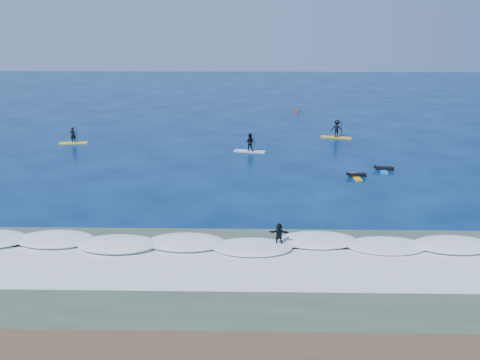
{
  "coord_description": "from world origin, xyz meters",
  "views": [
    {
      "loc": [
        0.87,
        -39.29,
        13.69
      ],
      "look_at": [
        0.05,
        0.88,
        0.6
      ],
      "focal_mm": 40.0,
      "sensor_mm": 36.0,
      "label": 1
    }
  ],
  "objects_px": {
    "wave_surfer": "(279,235)",
    "prone_paddler_far": "(384,169)",
    "marker_buoy": "(297,111)",
    "sup_paddler_left": "(73,138)",
    "prone_paddler_near": "(356,175)",
    "sup_paddler_right": "(337,130)",
    "sup_paddler_center": "(250,144)"
  },
  "relations": [
    {
      "from": "prone_paddler_far",
      "to": "marker_buoy",
      "type": "xyz_separation_m",
      "value": [
        -5.38,
        26.18,
        0.15
      ]
    },
    {
      "from": "sup_paddler_left",
      "to": "prone_paddler_near",
      "type": "height_order",
      "value": "sup_paddler_left"
    },
    {
      "from": "sup_paddler_left",
      "to": "marker_buoy",
      "type": "xyz_separation_m",
      "value": [
        24.82,
        17.06,
        -0.32
      ]
    },
    {
      "from": "prone_paddler_near",
      "to": "wave_surfer",
      "type": "xyz_separation_m",
      "value": [
        -7.17,
        -13.91,
        0.64
      ]
    },
    {
      "from": "sup_paddler_right",
      "to": "prone_paddler_far",
      "type": "height_order",
      "value": "sup_paddler_right"
    },
    {
      "from": "sup_paddler_right",
      "to": "sup_paddler_center",
      "type": "bearing_deg",
      "value": -130.68
    },
    {
      "from": "prone_paddler_far",
      "to": "wave_surfer",
      "type": "height_order",
      "value": "wave_surfer"
    },
    {
      "from": "prone_paddler_near",
      "to": "wave_surfer",
      "type": "bearing_deg",
      "value": 149.65
    },
    {
      "from": "prone_paddler_near",
      "to": "wave_surfer",
      "type": "height_order",
      "value": "wave_surfer"
    },
    {
      "from": "wave_surfer",
      "to": "marker_buoy",
      "type": "relative_size",
      "value": 2.75
    },
    {
      "from": "wave_surfer",
      "to": "marker_buoy",
      "type": "height_order",
      "value": "wave_surfer"
    },
    {
      "from": "sup_paddler_left",
      "to": "prone_paddler_far",
      "type": "height_order",
      "value": "sup_paddler_left"
    },
    {
      "from": "sup_paddler_right",
      "to": "wave_surfer",
      "type": "height_order",
      "value": "sup_paddler_right"
    },
    {
      "from": "sup_paddler_center",
      "to": "sup_paddler_left",
      "type": "bearing_deg",
      "value": -177.62
    },
    {
      "from": "sup_paddler_left",
      "to": "marker_buoy",
      "type": "distance_m",
      "value": 30.12
    },
    {
      "from": "sup_paddler_right",
      "to": "prone_paddler_far",
      "type": "xyz_separation_m",
      "value": [
        2.28,
        -12.19,
        -0.75
      ]
    },
    {
      "from": "prone_paddler_far",
      "to": "marker_buoy",
      "type": "height_order",
      "value": "marker_buoy"
    },
    {
      "from": "prone_paddler_far",
      "to": "wave_surfer",
      "type": "relative_size",
      "value": 1.17
    },
    {
      "from": "sup_paddler_center",
      "to": "marker_buoy",
      "type": "height_order",
      "value": "sup_paddler_center"
    },
    {
      "from": "prone_paddler_far",
      "to": "wave_surfer",
      "type": "bearing_deg",
      "value": 155.71
    },
    {
      "from": "sup_paddler_left",
      "to": "prone_paddler_far",
      "type": "bearing_deg",
      "value": -23.39
    },
    {
      "from": "sup_paddler_right",
      "to": "prone_paddler_near",
      "type": "height_order",
      "value": "sup_paddler_right"
    },
    {
      "from": "sup_paddler_left",
      "to": "sup_paddler_center",
      "type": "height_order",
      "value": "sup_paddler_center"
    },
    {
      "from": "wave_surfer",
      "to": "prone_paddler_far",
      "type": "bearing_deg",
      "value": 61.9
    },
    {
      "from": "sup_paddler_left",
      "to": "prone_paddler_near",
      "type": "relative_size",
      "value": 1.34
    },
    {
      "from": "prone_paddler_far",
      "to": "sup_paddler_center",
      "type": "bearing_deg",
      "value": 70.25
    },
    {
      "from": "marker_buoy",
      "to": "prone_paddler_far",
      "type": "bearing_deg",
      "value": -78.39
    },
    {
      "from": "prone_paddler_near",
      "to": "prone_paddler_far",
      "type": "bearing_deg",
      "value": -57.88
    },
    {
      "from": "sup_paddler_center",
      "to": "prone_paddler_far",
      "type": "distance_m",
      "value": 13.25
    },
    {
      "from": "prone_paddler_near",
      "to": "prone_paddler_far",
      "type": "xyz_separation_m",
      "value": [
        2.77,
        1.95,
        0.01
      ]
    },
    {
      "from": "sup_paddler_left",
      "to": "prone_paddler_far",
      "type": "xyz_separation_m",
      "value": [
        30.2,
        -9.12,
        -0.47
      ]
    },
    {
      "from": "sup_paddler_left",
      "to": "wave_surfer",
      "type": "distance_m",
      "value": 32.16
    }
  ]
}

